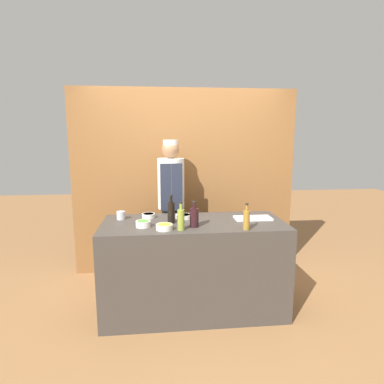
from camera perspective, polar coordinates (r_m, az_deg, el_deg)
ground_plane at (r=3.62m, az=0.27°, el=-19.99°), size 14.00×14.00×0.00m
cabinet_wall at (r=4.28m, az=-1.32°, el=1.85°), size 2.90×0.18×2.40m
counter at (r=3.40m, az=0.28°, el=-13.07°), size 1.84×0.78×0.95m
sauce_bowl_yellow at (r=2.99m, az=-4.94°, el=-6.16°), size 0.16×0.16×0.05m
sauce_bowl_orange at (r=3.38m, az=-1.52°, el=-4.32°), size 0.17×0.17×0.04m
sauce_bowl_green at (r=3.11m, az=-8.68°, el=-5.56°), size 0.14×0.14×0.06m
sauce_bowl_purple at (r=3.43m, az=-7.73°, el=-4.16°), size 0.14×0.14×0.05m
cutting_board at (r=3.42m, az=10.76°, el=-4.58°), size 0.38×0.18×0.02m
bottle_vinegar at (r=3.01m, az=9.66°, el=-4.84°), size 0.06×0.06×0.25m
bottle_soy at (r=3.19m, az=-3.73°, el=-3.55°), size 0.07×0.07×0.29m
bottle_oil at (r=2.95m, az=-1.98°, el=-4.82°), size 0.07×0.07×0.27m
bottle_wine at (r=3.05m, az=0.40°, el=-4.46°), size 0.08×0.08×0.25m
cup_steel at (r=3.42m, az=-12.52°, el=-4.08°), size 0.09×0.09×0.08m
chef_center at (r=3.92m, az=-3.72°, el=-2.36°), size 0.32×0.32×1.76m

